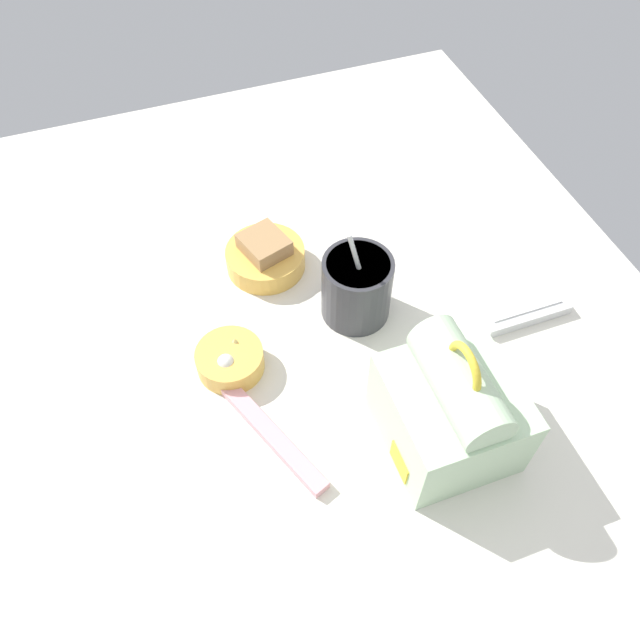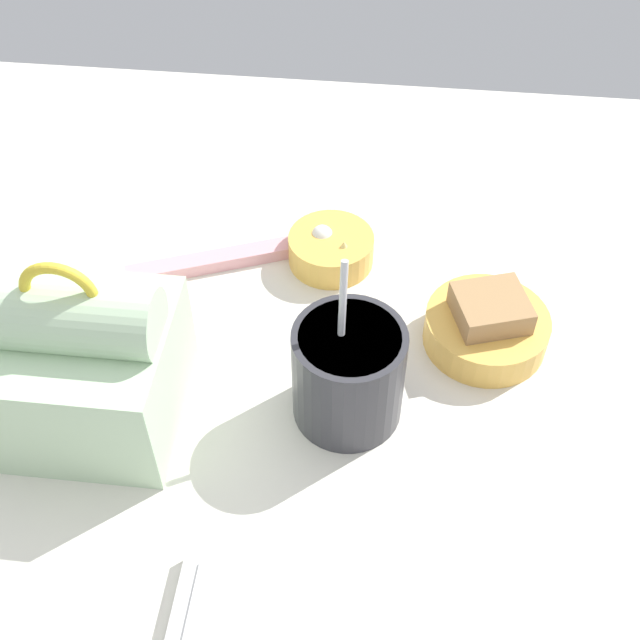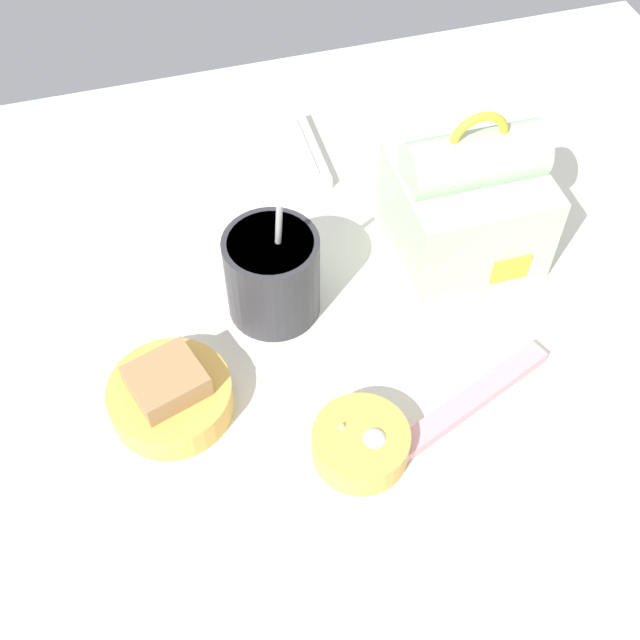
{
  "view_description": "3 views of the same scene",
  "coord_description": "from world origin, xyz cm",
  "px_view_note": "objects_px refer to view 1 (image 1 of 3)",
  "views": [
    {
      "loc": [
        52.6,
        -19.64,
        81.31
      ],
      "look_at": [
        -0.27,
        -0.69,
        7.0
      ],
      "focal_mm": 35.0,
      "sensor_mm": 36.0,
      "label": 1
    },
    {
      "loc": [
        -6.43,
        54.92,
        68.09
      ],
      "look_at": [
        -0.27,
        -0.69,
        7.0
      ],
      "focal_mm": 45.0,
      "sensor_mm": 36.0,
      "label": 2
    },
    {
      "loc": [
        -15.12,
        -52.59,
        76.92
      ],
      "look_at": [
        -0.27,
        -0.69,
        7.0
      ],
      "focal_mm": 45.0,
      "sensor_mm": 36.0,
      "label": 3
    }
  ],
  "objects_px": {
    "keyboard": "(476,243)",
    "soup_cup": "(357,287)",
    "bento_bowl_sandwich": "(265,256)",
    "chopstick_case": "(271,434)",
    "lunch_bag": "(451,408)",
    "bento_bowl_snacks": "(230,357)"
  },
  "relations": [
    {
      "from": "keyboard",
      "to": "bento_bowl_snacks",
      "type": "relative_size",
      "value": 3.62
    },
    {
      "from": "bento_bowl_sandwich",
      "to": "bento_bowl_snacks",
      "type": "relative_size",
      "value": 1.32
    },
    {
      "from": "keyboard",
      "to": "lunch_bag",
      "type": "bearing_deg",
      "value": -35.39
    },
    {
      "from": "lunch_bag",
      "to": "chopstick_case",
      "type": "height_order",
      "value": "lunch_bag"
    },
    {
      "from": "keyboard",
      "to": "chopstick_case",
      "type": "distance_m",
      "value": 0.5
    },
    {
      "from": "keyboard",
      "to": "soup_cup",
      "type": "bearing_deg",
      "value": -76.79
    },
    {
      "from": "keyboard",
      "to": "chopstick_case",
      "type": "bearing_deg",
      "value": -62.77
    },
    {
      "from": "keyboard",
      "to": "bento_bowl_sandwich",
      "type": "bearing_deg",
      "value": -102.93
    },
    {
      "from": "keyboard",
      "to": "lunch_bag",
      "type": "distance_m",
      "value": 0.38
    },
    {
      "from": "lunch_bag",
      "to": "bento_bowl_sandwich",
      "type": "xyz_separation_m",
      "value": [
        -0.39,
        -0.14,
        -0.05
      ]
    },
    {
      "from": "lunch_bag",
      "to": "bento_bowl_snacks",
      "type": "bearing_deg",
      "value": -130.82
    },
    {
      "from": "bento_bowl_snacks",
      "to": "lunch_bag",
      "type": "bearing_deg",
      "value": 49.18
    },
    {
      "from": "keyboard",
      "to": "soup_cup",
      "type": "relative_size",
      "value": 1.96
    },
    {
      "from": "chopstick_case",
      "to": "keyboard",
      "type": "bearing_deg",
      "value": 117.23
    },
    {
      "from": "keyboard",
      "to": "bento_bowl_snacks",
      "type": "bearing_deg",
      "value": -78.7
    },
    {
      "from": "bento_bowl_sandwich",
      "to": "bento_bowl_snacks",
      "type": "distance_m",
      "value": 0.21
    },
    {
      "from": "lunch_bag",
      "to": "bento_bowl_snacks",
      "type": "relative_size",
      "value": 2.05
    },
    {
      "from": "bento_bowl_sandwich",
      "to": "keyboard",
      "type": "bearing_deg",
      "value": 77.07
    },
    {
      "from": "soup_cup",
      "to": "bento_bowl_snacks",
      "type": "bearing_deg",
      "value": -80.93
    },
    {
      "from": "keyboard",
      "to": "chopstick_case",
      "type": "xyz_separation_m",
      "value": [
        0.23,
        -0.44,
        -0.0
      ]
    },
    {
      "from": "soup_cup",
      "to": "bento_bowl_sandwich",
      "type": "height_order",
      "value": "soup_cup"
    },
    {
      "from": "bento_bowl_sandwich",
      "to": "chopstick_case",
      "type": "height_order",
      "value": "bento_bowl_sandwich"
    }
  ]
}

